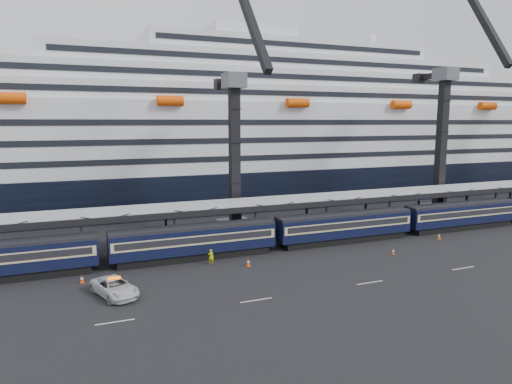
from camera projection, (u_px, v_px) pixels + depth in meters
The scene contains 13 objects.
ground at pixel (449, 256), 53.47m from camera, with size 260.00×260.00×0.00m, color black.
train at pixel (366, 224), 60.61m from camera, with size 133.05×3.00×4.05m.
canopy at pixel (378, 194), 65.52m from camera, with size 130.00×6.25×5.53m.
cruise_ship at pixel (279, 138), 93.40m from camera, with size 214.09×28.84×34.00m.
crane_dark_near at pixel (236, 149), 61.39m from camera, with size 4.50×17.75×35.08m.
crane_dark_mid at pixel (444, 136), 73.05m from camera, with size 4.50×18.24×39.64m.
pickup_truck at pixel (115, 287), 41.20m from camera, with size 2.66×5.77×1.60m, color silver.
worker at pixel (211, 257), 50.42m from camera, with size 0.61×0.40×1.68m, color #DDE50C.
traffic_cone_a at pixel (117, 283), 43.62m from camera, with size 0.35×0.35×0.69m.
traffic_cone_b at pixel (82, 279), 44.62m from camera, with size 0.39×0.39×0.78m.
traffic_cone_c at pixel (248, 262), 49.75m from camera, with size 0.43×0.43×0.86m.
traffic_cone_d at pixel (393, 251), 54.25m from camera, with size 0.37×0.37×0.74m.
traffic_cone_e at pixel (439, 236), 61.15m from camera, with size 0.42×0.42×0.85m.
Camera 1 is at (-40.21, -39.61, 15.65)m, focal length 32.00 mm.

